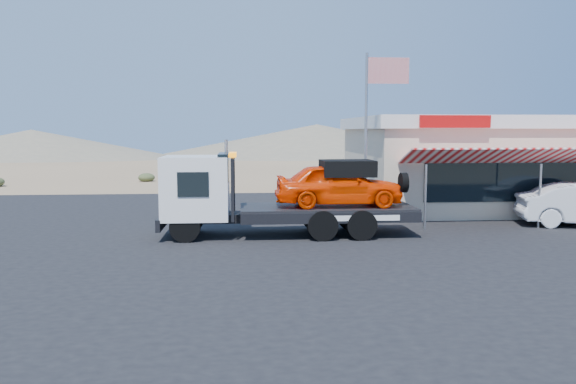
# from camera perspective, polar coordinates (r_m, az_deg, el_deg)

# --- Properties ---
(ground) EXTENTS (120.00, 120.00, 0.00)m
(ground) POSITION_cam_1_polar(r_m,az_deg,el_deg) (15.36, -6.01, -6.34)
(ground) COLOR #8B6F4F
(ground) RESTS_ON ground
(asphalt_lot) EXTENTS (32.00, 24.00, 0.02)m
(asphalt_lot) POSITION_cam_1_polar(r_m,az_deg,el_deg) (18.36, 0.50, -4.20)
(asphalt_lot) COLOR black
(asphalt_lot) RESTS_ON ground
(tow_truck) EXTENTS (7.91, 2.34, 2.64)m
(tow_truck) POSITION_cam_1_polar(r_m,az_deg,el_deg) (17.78, -0.69, 0.07)
(tow_truck) COLOR black
(tow_truck) RESTS_ON asphalt_lot
(jerky_store) EXTENTS (10.40, 9.97, 3.90)m
(jerky_store) POSITION_cam_1_polar(r_m,az_deg,el_deg) (26.03, 18.29, 2.95)
(jerky_store) COLOR beige
(jerky_store) RESTS_ON asphalt_lot
(flagpole) EXTENTS (1.55, 0.10, 6.00)m
(flagpole) POSITION_cam_1_polar(r_m,az_deg,el_deg) (20.01, 8.59, 7.39)
(flagpole) COLOR #99999E
(flagpole) RESTS_ON asphalt_lot
(distant_hills) EXTENTS (126.00, 48.00, 4.20)m
(distant_hills) POSITION_cam_1_polar(r_m,az_deg,el_deg) (70.88, -12.84, 4.90)
(distant_hills) COLOR #726B59
(distant_hills) RESTS_ON ground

